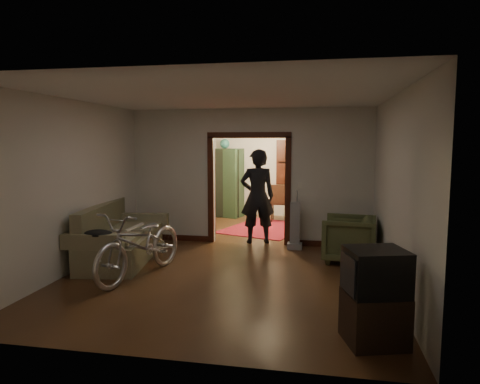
% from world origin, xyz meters
% --- Properties ---
extents(floor, '(5.00, 8.50, 0.01)m').
position_xyz_m(floor, '(0.00, 0.00, 0.00)').
color(floor, '#321D10').
rests_on(floor, ground).
extents(ceiling, '(5.00, 8.50, 0.01)m').
position_xyz_m(ceiling, '(0.00, 0.00, 2.80)').
color(ceiling, white).
rests_on(ceiling, floor).
extents(wall_back, '(5.00, 0.02, 2.80)m').
position_xyz_m(wall_back, '(0.00, 4.25, 1.40)').
color(wall_back, beige).
rests_on(wall_back, floor).
extents(wall_left, '(0.02, 8.50, 2.80)m').
position_xyz_m(wall_left, '(-2.50, 0.00, 1.40)').
color(wall_left, beige).
rests_on(wall_left, floor).
extents(wall_right, '(0.02, 8.50, 2.80)m').
position_xyz_m(wall_right, '(2.50, 0.00, 1.40)').
color(wall_right, beige).
rests_on(wall_right, floor).
extents(partition_wall, '(5.00, 0.14, 2.80)m').
position_xyz_m(partition_wall, '(0.00, 0.75, 1.40)').
color(partition_wall, beige).
rests_on(partition_wall, floor).
extents(door_casing, '(1.74, 0.20, 2.32)m').
position_xyz_m(door_casing, '(0.00, 0.75, 1.10)').
color(door_casing, black).
rests_on(door_casing, floor).
extents(far_window, '(0.98, 0.06, 1.28)m').
position_xyz_m(far_window, '(0.70, 4.21, 1.55)').
color(far_window, black).
rests_on(far_window, wall_back).
extents(chandelier, '(0.24, 0.24, 0.24)m').
position_xyz_m(chandelier, '(0.00, 2.50, 2.35)').
color(chandelier, '#FFE0A5').
rests_on(chandelier, ceiling).
extents(light_switch, '(0.08, 0.01, 0.12)m').
position_xyz_m(light_switch, '(1.05, 0.68, 1.25)').
color(light_switch, silver).
rests_on(light_switch, partition_wall).
extents(sofa, '(1.28, 2.28, 1.00)m').
position_xyz_m(sofa, '(-2.02, -1.02, 0.50)').
color(sofa, '#666444').
rests_on(sofa, floor).
extents(rolled_paper, '(0.09, 0.73, 0.09)m').
position_xyz_m(rolled_paper, '(-1.92, -0.72, 0.53)').
color(rolled_paper, beige).
rests_on(rolled_paper, sofa).
extents(jacket, '(0.46, 0.35, 0.14)m').
position_xyz_m(jacket, '(-1.97, -1.93, 0.68)').
color(jacket, black).
rests_on(jacket, sofa).
extents(bicycle, '(1.18, 2.16, 1.07)m').
position_xyz_m(bicycle, '(-1.29, -1.85, 0.54)').
color(bicycle, silver).
rests_on(bicycle, floor).
extents(armchair, '(1.00, 0.98, 0.82)m').
position_xyz_m(armchair, '(1.97, -0.35, 0.41)').
color(armchair, '#464D2B').
rests_on(armchair, floor).
extents(tv_stand, '(0.72, 0.68, 0.54)m').
position_xyz_m(tv_stand, '(2.04, -3.50, 0.27)').
color(tv_stand, black).
rests_on(tv_stand, floor).
extents(crt_tv, '(0.71, 0.67, 0.51)m').
position_xyz_m(crt_tv, '(2.04, -3.50, 0.76)').
color(crt_tv, black).
rests_on(crt_tv, tv_stand).
extents(vacuum, '(0.30, 0.25, 0.94)m').
position_xyz_m(vacuum, '(0.98, 0.40, 0.47)').
color(vacuum, gray).
rests_on(vacuum, floor).
extents(person, '(0.83, 0.66, 1.98)m').
position_xyz_m(person, '(0.17, 0.79, 0.99)').
color(person, black).
rests_on(person, floor).
extents(oriental_rug, '(2.33, 2.67, 0.02)m').
position_xyz_m(oriental_rug, '(0.17, 2.32, 0.01)').
color(oriental_rug, maroon).
rests_on(oriental_rug, floor).
extents(locker, '(1.09, 0.81, 1.94)m').
position_xyz_m(locker, '(-1.22, 3.86, 0.97)').
color(locker, '#1F3521').
rests_on(locker, floor).
extents(globe, '(0.27, 0.27, 0.27)m').
position_xyz_m(globe, '(-1.22, 3.86, 1.94)').
color(globe, '#1E5972').
rests_on(globe, locker).
extents(desk, '(1.13, 0.72, 0.79)m').
position_xyz_m(desk, '(1.12, 3.66, 0.40)').
color(desk, black).
rests_on(desk, floor).
extents(desk_chair, '(0.53, 0.53, 1.00)m').
position_xyz_m(desk_chair, '(0.40, 3.34, 0.50)').
color(desk_chair, black).
rests_on(desk_chair, floor).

